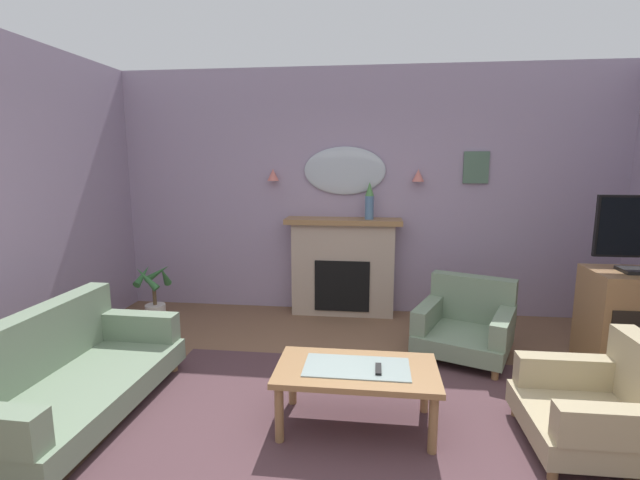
# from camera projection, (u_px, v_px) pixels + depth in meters

# --- Properties ---
(floor) EXTENTS (6.89, 6.65, 0.10)m
(floor) POSITION_uv_depth(u_px,v_px,m) (348.00, 459.00, 2.90)
(floor) COLOR brown
(floor) RESTS_ON ground
(wall_back) EXTENTS (6.89, 0.10, 2.90)m
(wall_back) POSITION_uv_depth(u_px,v_px,m) (364.00, 193.00, 5.45)
(wall_back) COLOR #9E8CA8
(wall_back) RESTS_ON ground
(patterned_rug) EXTENTS (3.20, 2.40, 0.01)m
(patterned_rug) POSITION_uv_depth(u_px,v_px,m) (350.00, 433.00, 3.08)
(patterned_rug) COLOR #4C3338
(patterned_rug) RESTS_ON ground
(fireplace) EXTENTS (1.36, 0.36, 1.16)m
(fireplace) POSITION_uv_depth(u_px,v_px,m) (343.00, 268.00, 5.41)
(fireplace) COLOR tan
(fireplace) RESTS_ON ground
(mantel_vase_centre) EXTENTS (0.10, 0.10, 0.43)m
(mantel_vase_centre) POSITION_uv_depth(u_px,v_px,m) (369.00, 201.00, 5.21)
(mantel_vase_centre) COLOR #4C7093
(mantel_vase_centre) RESTS_ON fireplace
(wall_mirror) EXTENTS (0.96, 0.06, 0.56)m
(wall_mirror) POSITION_uv_depth(u_px,v_px,m) (345.00, 171.00, 5.35)
(wall_mirror) COLOR #B2BCC6
(wall_sconce_left) EXTENTS (0.14, 0.14, 0.14)m
(wall_sconce_left) POSITION_uv_depth(u_px,v_px,m) (273.00, 175.00, 5.41)
(wall_sconce_left) COLOR #D17066
(wall_sconce_right) EXTENTS (0.14, 0.14, 0.14)m
(wall_sconce_right) POSITION_uv_depth(u_px,v_px,m) (418.00, 175.00, 5.21)
(wall_sconce_right) COLOR #D17066
(framed_picture) EXTENTS (0.28, 0.03, 0.36)m
(framed_picture) POSITION_uv_depth(u_px,v_px,m) (476.00, 168.00, 5.18)
(framed_picture) COLOR #4C6B56
(coffee_table) EXTENTS (1.10, 0.60, 0.45)m
(coffee_table) POSITION_uv_depth(u_px,v_px,m) (357.00, 375.00, 3.10)
(coffee_table) COLOR olive
(coffee_table) RESTS_ON ground
(tv_remote) EXTENTS (0.04, 0.16, 0.02)m
(tv_remote) POSITION_uv_depth(u_px,v_px,m) (378.00, 369.00, 3.04)
(tv_remote) COLOR black
(tv_remote) RESTS_ON coffee_table
(floral_couch) EXTENTS (0.90, 1.74, 0.76)m
(floral_couch) POSITION_uv_depth(u_px,v_px,m) (63.00, 375.00, 3.25)
(floral_couch) COLOR gray
(floral_couch) RESTS_ON ground
(armchair_near_fireplace) EXTENTS (0.83, 0.83, 0.71)m
(armchair_near_fireplace) POSITION_uv_depth(u_px,v_px,m) (608.00, 406.00, 2.86)
(armchair_near_fireplace) COLOR tan
(armchair_near_fireplace) RESTS_ON ground
(armchair_beside_couch) EXTENTS (1.05, 1.06, 0.71)m
(armchair_beside_couch) POSITION_uv_depth(u_px,v_px,m) (466.00, 323.00, 4.32)
(armchair_beside_couch) COLOR gray
(armchair_beside_couch) RESTS_ON ground
(tv_cabinet) EXTENTS (0.80, 0.57, 0.90)m
(tv_cabinet) POSITION_uv_depth(u_px,v_px,m) (636.00, 323.00, 3.92)
(tv_cabinet) COLOR olive
(tv_cabinet) RESTS_ON ground
(potted_plant_small_fern) EXTENTS (0.37, 0.37, 0.68)m
(potted_plant_small_fern) POSITION_uv_depth(u_px,v_px,m) (154.00, 295.00, 5.19)
(potted_plant_small_fern) COLOR silver
(potted_plant_small_fern) RESTS_ON ground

